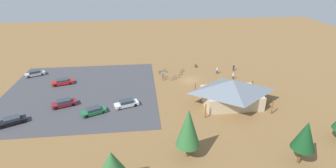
% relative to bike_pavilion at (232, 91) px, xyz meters
% --- Properties ---
extents(ground, '(160.00, 160.00, 0.00)m').
position_rel_bike_pavilion_xyz_m(ground, '(6.05, -12.52, -2.94)').
color(ground, olive).
rests_on(ground, ground).
extents(parking_lot_asphalt, '(33.15, 32.74, 0.05)m').
position_rel_bike_pavilion_xyz_m(parking_lot_asphalt, '(31.39, -8.87, -2.91)').
color(parking_lot_asphalt, '#424247').
rests_on(parking_lot_asphalt, ground).
extents(bike_pavilion, '(13.13, 9.55, 5.33)m').
position_rel_bike_pavilion_xyz_m(bike_pavilion, '(0.00, 0.00, 0.00)').
color(bike_pavilion, '#C6B28E').
rests_on(bike_pavilion, ground).
extents(trash_bin, '(0.60, 0.60, 0.90)m').
position_rel_bike_pavilion_xyz_m(trash_bin, '(2.73, -21.14, -2.49)').
color(trash_bin, brown).
rests_on(trash_bin, ground).
extents(lot_sign, '(0.56, 0.08, 2.20)m').
position_rel_bike_pavilion_xyz_m(lot_sign, '(12.79, -14.58, -1.53)').
color(lot_sign, '#99999E').
rests_on(lot_sign, ground).
extents(pine_center, '(3.19, 3.19, 6.87)m').
position_rel_bike_pavilion_xyz_m(pine_center, '(-3.93, 17.77, 1.76)').
color(pine_center, brown).
rests_on(pine_center, ground).
extents(pine_west, '(3.52, 3.52, 7.91)m').
position_rel_bike_pavilion_xyz_m(pine_west, '(11.58, 14.61, 2.04)').
color(pine_west, brown).
rests_on(pine_west, ground).
extents(pine_far_east, '(3.64, 3.64, 5.70)m').
position_rel_bike_pavilion_xyz_m(pine_far_east, '(21.78, 19.52, 0.98)').
color(pine_far_east, brown).
rests_on(pine_far_east, ground).
extents(bicycle_silver_trailside, '(1.08, 1.45, 0.88)m').
position_rel_bike_pavilion_xyz_m(bicycle_silver_trailside, '(7.71, -16.00, -2.55)').
color(bicycle_silver_trailside, black).
rests_on(bicycle_silver_trailside, ground).
extents(bicycle_purple_edge_south, '(0.76, 1.52, 0.75)m').
position_rel_bike_pavilion_xyz_m(bicycle_purple_edge_south, '(12.43, -15.43, -2.59)').
color(bicycle_purple_edge_south, black).
rests_on(bicycle_purple_edge_south, ground).
extents(bicycle_teal_mid_cluster, '(1.02, 1.43, 0.79)m').
position_rel_bike_pavilion_xyz_m(bicycle_teal_mid_cluster, '(6.92, -18.26, -2.59)').
color(bicycle_teal_mid_cluster, black).
rests_on(bicycle_teal_mid_cluster, ground).
extents(bicycle_black_near_sign, '(0.63, 1.71, 0.89)m').
position_rel_bike_pavilion_xyz_m(bicycle_black_near_sign, '(-8.86, -3.14, -2.55)').
color(bicycle_black_near_sign, black).
rests_on(bicycle_black_near_sign, ground).
extents(bicycle_orange_lone_east, '(1.62, 0.75, 0.84)m').
position_rel_bike_pavilion_xyz_m(bicycle_orange_lone_east, '(-7.43, -5.70, -2.58)').
color(bicycle_orange_lone_east, black).
rests_on(bicycle_orange_lone_east, ground).
extents(bicycle_blue_by_bin, '(1.63, 0.54, 0.87)m').
position_rel_bike_pavilion_xyz_m(bicycle_blue_by_bin, '(10.00, -13.09, -2.56)').
color(bicycle_blue_by_bin, black).
rests_on(bicycle_blue_by_bin, ground).
extents(bicycle_white_near_porch, '(1.66, 0.48, 0.81)m').
position_rel_bike_pavilion_xyz_m(bicycle_white_near_porch, '(-7.24, -7.70, -2.58)').
color(bicycle_white_near_porch, black).
rests_on(bicycle_white_near_porch, ground).
extents(bicycle_yellow_lone_west, '(1.55, 0.59, 0.76)m').
position_rel_bike_pavilion_xyz_m(bicycle_yellow_lone_west, '(8.96, -14.59, -2.59)').
color(bicycle_yellow_lone_west, black).
rests_on(bicycle_yellow_lone_west, ground).
extents(bicycle_red_back_row, '(1.52, 0.76, 0.84)m').
position_rel_bike_pavilion_xyz_m(bicycle_red_back_row, '(12.01, -13.42, -2.58)').
color(bicycle_red_back_row, black).
rests_on(bicycle_red_back_row, ground).
extents(bicycle_green_edge_north, '(1.16, 1.26, 0.81)m').
position_rel_bike_pavilion_xyz_m(bicycle_green_edge_north, '(11.50, -18.60, -2.56)').
color(bicycle_green_edge_north, black).
rests_on(bicycle_green_edge_north, ground).
extents(bicycle_silver_yard_center, '(1.62, 0.92, 0.86)m').
position_rel_bike_pavilion_xyz_m(bicycle_silver_yard_center, '(-9.12, -5.51, -2.55)').
color(bicycle_silver_yard_center, black).
rests_on(bicycle_silver_yard_center, ground).
extents(bicycle_purple_front_row, '(0.48, 1.66, 0.84)m').
position_rel_bike_pavilion_xyz_m(bicycle_purple_front_row, '(13.13, -17.65, -2.58)').
color(bicycle_purple_front_row, black).
rests_on(bicycle_purple_front_row, ground).
extents(car_green_far_end, '(4.84, 3.52, 1.30)m').
position_rel_bike_pavilion_xyz_m(car_green_far_end, '(27.05, 1.00, -2.24)').
color(car_green_far_end, '#1E6B3D').
rests_on(car_green_far_end, parking_lot_asphalt).
extents(car_maroon_near_entry, '(4.99, 3.40, 1.42)m').
position_rel_bike_pavilion_xyz_m(car_maroon_near_entry, '(33.38, -2.72, -2.18)').
color(car_maroon_near_entry, maroon).
rests_on(car_maroon_near_entry, parking_lot_asphalt).
extents(car_red_aisle_side, '(5.02, 3.06, 1.32)m').
position_rel_bike_pavilion_xyz_m(car_red_aisle_side, '(36.39, -13.48, -2.22)').
color(car_red_aisle_side, red).
rests_on(car_red_aisle_side, parking_lot_asphalt).
extents(car_white_mid_lot, '(5.02, 3.17, 1.41)m').
position_rel_bike_pavilion_xyz_m(car_white_mid_lot, '(21.00, -1.15, -2.19)').
color(car_white_mid_lot, white).
rests_on(car_white_mid_lot, parking_lot_asphalt).
extents(car_black_end_stall, '(4.85, 3.65, 1.31)m').
position_rel_bike_pavilion_xyz_m(car_black_end_stall, '(40.87, 2.87, -2.23)').
color(car_black_end_stall, black).
rests_on(car_black_end_stall, parking_lot_asphalt).
extents(car_silver_back_corner, '(4.93, 3.54, 1.38)m').
position_rel_bike_pavilion_xyz_m(car_silver_back_corner, '(44.81, -19.67, -2.20)').
color(car_silver_back_corner, '#BCBCC1').
rests_on(car_silver_back_corner, parking_lot_asphalt).
extents(visitor_crossing_yard, '(0.37, 0.40, 1.75)m').
position_rel_bike_pavilion_xyz_m(visitor_crossing_yard, '(-4.81, -12.19, -2.02)').
color(visitor_crossing_yard, '#2D3347').
rests_on(visitor_crossing_yard, ground).
extents(visitor_near_lot, '(0.36, 0.36, 1.79)m').
position_rel_bike_pavilion_xyz_m(visitor_near_lot, '(-1.91, -16.16, -2.00)').
color(visitor_near_lot, '#2D3347').
rests_on(visitor_near_lot, ground).
extents(visitor_by_pavilion, '(0.36, 0.36, 1.75)m').
position_rel_bike_pavilion_xyz_m(visitor_by_pavilion, '(-6.86, -17.61, -2.02)').
color(visitor_by_pavilion, '#2D3347').
rests_on(visitor_by_pavilion, ground).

